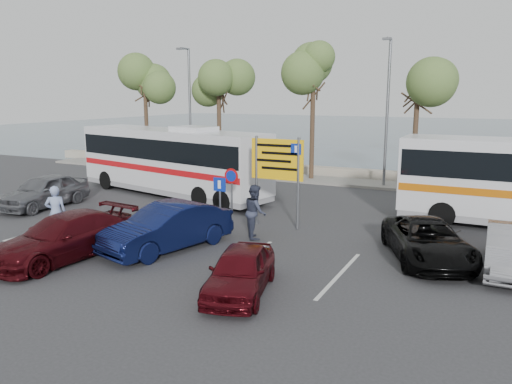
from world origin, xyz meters
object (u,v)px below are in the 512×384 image
at_px(car_blue, 168,227).
at_px(street_lamp_right, 387,106).
at_px(car_silver_b, 512,250).
at_px(car_red, 240,271).
at_px(car_maroon, 64,237).
at_px(street_lamp_left, 189,104).
at_px(pedestrian_far, 255,211).
at_px(suv_black, 428,241).
at_px(pedestrian_near, 56,213).
at_px(coach_bus_left, 171,163).
at_px(direction_sign, 277,166).
at_px(car_silver_a, 44,191).

bearing_deg(car_blue, street_lamp_right, 89.51).
bearing_deg(car_silver_b, car_red, -143.26).
bearing_deg(car_red, car_maroon, 165.31).
height_order(car_maroon, car_silver_b, car_maroon).
bearing_deg(street_lamp_left, pedestrian_far, -48.00).
relative_size(car_red, pedestrian_far, 1.83).
relative_size(suv_black, pedestrian_far, 2.34).
bearing_deg(car_blue, street_lamp_left, 136.04).
bearing_deg(pedestrian_far, car_red, 168.14).
distance_m(car_maroon, pedestrian_near, 2.52).
bearing_deg(coach_bus_left, car_red, -46.67).
bearing_deg(coach_bus_left, pedestrian_near, -83.11).
distance_m(direction_sign, coach_bus_left, 8.23).
height_order(car_red, pedestrian_near, pedestrian_near).
distance_m(street_lamp_left, car_maroon, 18.64).
distance_m(street_lamp_right, car_silver_b, 14.17).
relative_size(street_lamp_left, coach_bus_left, 0.67).
distance_m(car_maroon, suv_black, 11.59).
height_order(street_lamp_right, coach_bus_left, street_lamp_right).
height_order(street_lamp_left, car_maroon, street_lamp_left).
relative_size(street_lamp_right, direction_sign, 2.23).
xyz_separation_m(direction_sign, car_blue, (-2.07, -4.46, -1.65)).
bearing_deg(suv_black, car_silver_b, -23.51).
bearing_deg(street_lamp_right, car_blue, -105.37).
height_order(car_maroon, pedestrian_far, pedestrian_far).
distance_m(car_silver_b, pedestrian_far, 8.44).
bearing_deg(suv_black, direction_sign, 140.69).
distance_m(car_red, car_silver_b, 8.17).
distance_m(street_lamp_right, direction_sign, 10.73).
xyz_separation_m(direction_sign, suv_black, (6.00, -1.70, -1.78)).
xyz_separation_m(suv_black, pedestrian_near, (-12.47, -3.50, 0.34)).
bearing_deg(car_red, suv_black, 36.19).
relative_size(coach_bus_left, car_silver_a, 2.65).
xyz_separation_m(car_maroon, car_silver_b, (12.86, 5.00, -0.03)).
height_order(car_red, car_silver_b, car_silver_b).
height_order(street_lamp_left, car_silver_b, street_lamp_left).
bearing_deg(pedestrian_far, street_lamp_left, 8.02).
relative_size(car_silver_b, pedestrian_near, 2.10).
bearing_deg(street_lamp_left, car_silver_a, -90.68).
bearing_deg(car_red, pedestrian_near, 155.19).
relative_size(car_maroon, car_silver_b, 1.19).
bearing_deg(car_silver_b, car_maroon, -159.73).
distance_m(coach_bus_left, car_maroon, 10.50).
relative_size(car_blue, pedestrian_near, 2.40).
xyz_separation_m(car_red, suv_black, (4.07, 5.00, 0.03)).
xyz_separation_m(street_lamp_left, suv_black, (17.00, -12.02, -3.95)).
xyz_separation_m(street_lamp_left, pedestrian_far, (10.97, -12.18, -3.60)).
bearing_deg(car_red, car_silver_b, 23.02).
bearing_deg(car_maroon, car_blue, 49.31).
bearing_deg(coach_bus_left, pedestrian_far, -34.64).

